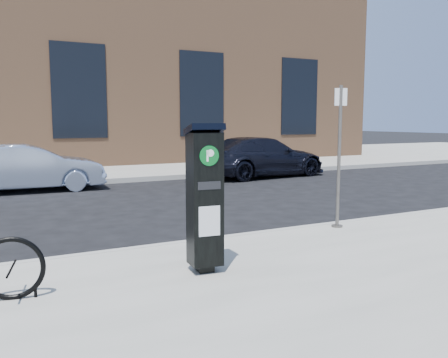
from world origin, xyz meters
TOP-DOWN VIEW (x-y plane):
  - ground at (0.00, 0.00)m, footprint 120.00×120.00m
  - sidewalk_far at (0.00, 14.00)m, footprint 60.00×12.00m
  - curb_near at (0.00, -0.02)m, footprint 60.00×0.12m
  - curb_far at (0.00, 8.02)m, footprint 60.00×0.12m
  - building at (-0.00, 17.00)m, footprint 28.00×10.05m
  - parking_kiosk at (-1.12, -1.41)m, footprint 0.43×0.39m
  - sign_pole at (1.81, -0.30)m, footprint 0.20×0.19m
  - bike_rack at (-3.18, -1.34)m, footprint 0.64×0.18m
  - car_silver at (-2.23, 7.40)m, footprint 3.92×1.52m
  - car_dark at (5.12, 7.40)m, footprint 4.83×2.34m

SIDE VIEW (x-z plane):
  - ground at x=0.00m, z-range 0.00..0.00m
  - sidewalk_far at x=0.00m, z-range 0.00..0.15m
  - curb_near at x=0.00m, z-range -0.01..0.15m
  - curb_far at x=0.00m, z-range -0.01..0.15m
  - bike_rack at x=-3.18m, z-range 0.14..0.78m
  - car_silver at x=-2.23m, z-range 0.00..1.27m
  - car_dark at x=5.12m, z-range 0.00..1.36m
  - parking_kiosk at x=-1.12m, z-range 0.17..1.90m
  - sign_pole at x=1.81m, z-range 0.14..2.46m
  - building at x=0.00m, z-range 0.02..8.27m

